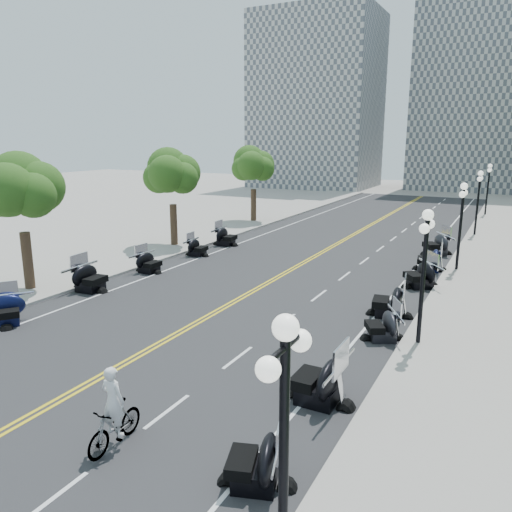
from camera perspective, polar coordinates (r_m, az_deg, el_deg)
The scene contains 48 objects.
ground at distance 19.52m, azimuth -10.39°, elevation -9.52°, with size 160.00×160.00×0.00m, color gray.
road at distance 27.60m, azimuth 2.45°, elevation -2.47°, with size 16.00×90.00×0.01m, color #333335.
centerline_yellow_a at distance 27.65m, azimuth 2.23°, elevation -2.42°, with size 0.12×90.00×0.00m, color yellow.
centerline_yellow_b at distance 27.55m, azimuth 2.68°, elevation -2.48°, with size 0.12×90.00×0.00m, color yellow.
edge_line_north at distance 25.65m, azimuth 15.52°, elevation -4.17°, with size 0.12×90.00×0.00m, color white.
edge_line_south at distance 30.78m, azimuth -8.38°, elevation -0.92°, with size 0.12×90.00×0.00m, color white.
lane_dash_4 at distance 12.58m, azimuth -22.37°, elevation -24.37°, with size 0.12×2.00×0.00m, color white.
lane_dash_5 at distance 14.92m, azimuth -10.10°, elevation -17.05°, with size 0.12×2.00×0.00m, color white.
lane_dash_6 at distance 17.86m, azimuth -2.09°, elevation -11.50°, with size 0.12×2.00×0.00m, color white.
lane_dash_7 at distance 21.15m, azimuth 3.34°, elevation -7.46°, with size 0.12×2.00×0.00m, color white.
lane_dash_8 at distance 24.65m, azimuth 7.21°, elevation -4.49°, with size 0.12×2.00×0.00m, color white.
lane_dash_9 at distance 28.28m, azimuth 10.08°, elevation -2.26°, with size 0.12×2.00×0.00m, color white.
lane_dash_10 at distance 32.00m, azimuth 12.28°, elevation -0.54°, with size 0.12×2.00×0.00m, color white.
lane_dash_11 at distance 35.78m, azimuth 14.02°, elevation 0.82°, with size 0.12×2.00×0.00m, color white.
lane_dash_12 at distance 39.61m, azimuth 15.42°, elevation 1.92°, with size 0.12×2.00×0.00m, color white.
lane_dash_13 at distance 43.46m, azimuth 16.58°, elevation 2.82°, with size 0.12×2.00×0.00m, color white.
lane_dash_14 at distance 47.34m, azimuth 17.55°, elevation 3.58°, with size 0.12×2.00×0.00m, color white.
lane_dash_15 at distance 51.24m, azimuth 18.38°, elevation 4.22°, with size 0.12×2.00×0.00m, color white.
lane_dash_16 at distance 55.16m, azimuth 19.09°, elevation 4.77°, with size 0.12×2.00×0.00m, color white.
lane_dash_17 at distance 59.08m, azimuth 19.70°, elevation 5.24°, with size 0.12×2.00×0.00m, color white.
lane_dash_18 at distance 63.01m, azimuth 20.24°, elevation 5.66°, with size 0.12×2.00×0.00m, color white.
lane_dash_19 at distance 66.96m, azimuth 20.72°, elevation 6.03°, with size 0.12×2.00×0.00m, color white.
sidewalk_north at distance 25.17m, azimuth 24.69°, elevation -5.11°, with size 5.00×90.00×0.15m, color #9E9991.
sidewalk_south at distance 33.29m, azimuth -14.10°, elevation 0.01°, with size 5.00×90.00×0.15m, color #9E9991.
distant_block_a at distance 81.68m, azimuth 6.95°, elevation 17.07°, with size 18.00×14.00×26.00m, color gray.
distant_block_b at distance 82.71m, azimuth 23.69°, elevation 17.44°, with size 16.00×12.00×30.00m, color gray.
street_lamp_1 at distance 8.23m, azimuth 3.17°, elevation -23.24°, with size 0.50×1.20×4.90m, color black, non-canonical shape.
street_lamp_2 at distance 18.89m, azimuth 18.54°, elevation -2.44°, with size 0.50×1.20×4.90m, color black, non-canonical shape.
street_lamp_3 at distance 30.56m, azimuth 22.31°, elevation 3.07°, with size 0.50×1.20×4.90m, color black, non-canonical shape.
street_lamp_4 at distance 42.41m, azimuth 24.00°, elevation 5.52°, with size 0.50×1.20×4.90m, color black, non-canonical shape.
street_lamp_5 at distance 54.33m, azimuth 24.95°, elevation 6.90°, with size 0.50×1.20×4.90m, color black, non-canonical shape.
tree_2 at distance 26.81m, azimuth -25.30°, elevation 6.15°, with size 4.80×4.80×9.20m, color #235619, non-canonical shape.
tree_3 at distance 35.32m, azimuth -9.58°, elevation 8.65°, with size 4.80×4.80×9.20m, color #235619, non-canonical shape.
tree_4 at distance 45.44m, azimuth -0.29°, elevation 9.83°, with size 4.80×4.80×9.20m, color #235619, non-canonical shape.
motorcycle_n_4 at distance 11.80m, azimuth -0.11°, elevation -22.12°, with size 1.89×1.89×1.33m, color black, non-canonical shape.
motorcycle_n_5 at distance 14.93m, azimuth 7.20°, elevation -13.55°, with size 2.23×2.23×1.56m, color black, non-canonical shape.
motorcycle_n_6 at distance 19.70m, azimuth 14.24°, elevation -7.51°, with size 1.83×1.83×1.28m, color black, non-canonical shape.
motorcycle_n_7 at distance 22.26m, azimuth 14.97°, elevation -4.83°, with size 2.13×2.13×1.49m, color black, non-canonical shape.
motorcycle_n_8 at distance 26.92m, azimuth 18.25°, elevation -1.91°, with size 2.14×2.14×1.49m, color black, non-canonical shape.
motorcycle_n_9 at distance 30.56m, azimuth 19.24°, elevation -0.23°, with size 2.12×2.12×1.48m, color black, non-canonical shape.
motorcycle_n_10 at distance 34.88m, azimuth 19.90°, elevation 1.39°, with size 2.24×2.24×1.57m, color black, non-canonical shape.
motorcycle_s_5 at distance 23.02m, azimuth -26.75°, elevation -5.40°, with size 1.95×1.95×1.37m, color black, non-canonical shape.
motorcycle_s_6 at distance 26.34m, azimuth -18.47°, elevation -2.24°, with size 2.16×2.16×1.51m, color black, non-canonical shape.
motorcycle_s_7 at distance 29.13m, azimuth -12.15°, elevation -0.61°, with size 1.84×1.84×1.29m, color black, non-canonical shape.
motorcycle_s_8 at distance 32.72m, azimuth -6.72°, elevation 1.07°, with size 1.77×1.77×1.24m, color black, non-canonical shape.
motorcycle_s_9 at distance 35.77m, azimuth -3.45°, elevation 2.35°, with size 2.05×2.05×1.44m, color black, non-canonical shape.
bicycle at distance 13.49m, azimuth -15.84°, elevation -18.17°, with size 0.54×1.90×1.14m, color #A51414.
cyclist_rider at distance 12.79m, azimuth -16.26°, elevation -12.50°, with size 0.66×0.43×1.81m, color white.
Camera 1 is at (11.30, -14.04, 7.50)m, focal length 35.00 mm.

